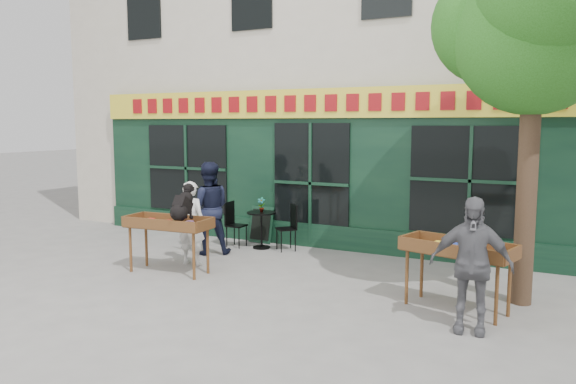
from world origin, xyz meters
name	(u,v)px	position (x,y,z in m)	size (l,w,h in m)	color
ground	(255,272)	(0.00, 0.00, 0.00)	(80.00, 80.00, 0.00)	slate
building	(371,31)	(0.00, 5.97, 4.97)	(14.00, 7.26, 10.00)	beige
street_tree	(539,12)	(4.34, 0.36, 4.11)	(3.05, 2.90, 5.60)	#382619
book_cart_center	(168,226)	(-1.32, -0.69, 0.82)	(1.54, 0.72, 0.99)	brown
dog	(182,201)	(-0.97, -0.74, 1.29)	(0.34, 0.60, 0.60)	black
woman	(191,223)	(-1.32, -0.04, 0.77)	(0.57, 0.37, 1.55)	silver
book_cart_right	(457,252)	(3.51, -0.44, 0.82)	(1.61, 0.97, 0.99)	brown
man_right	(471,265)	(3.81, -1.19, 0.85)	(1.00, 0.42, 1.71)	#58585D
bistro_table	(261,223)	(-0.85, 1.71, 0.54)	(0.60, 0.60, 0.76)	black
bistro_chair_left	(233,220)	(-1.49, 1.61, 0.56)	(0.37, 0.37, 0.95)	black
bistro_chair_right	(290,223)	(-0.24, 1.83, 0.56)	(0.51, 0.51, 0.95)	black
potted_plant	(261,205)	(-0.85, 1.71, 0.92)	(0.16, 0.11, 0.31)	gray
man_left	(208,208)	(-1.55, 0.81, 0.92)	(0.90, 0.70, 1.84)	black
chalkboard	(261,225)	(-1.14, 2.19, 0.40)	(0.57, 0.22, 0.79)	black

